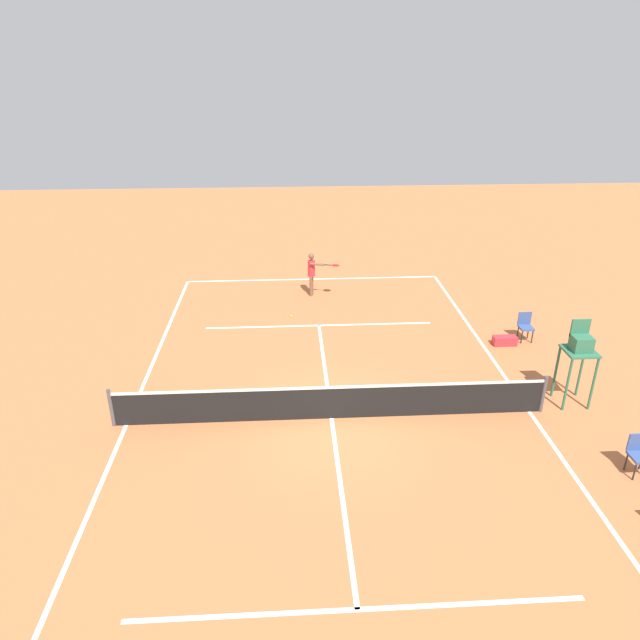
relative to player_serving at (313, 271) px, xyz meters
The scene contains 9 objects.
ground_plane 8.68m from the player_serving, 90.55° to the left, with size 60.00×60.00×0.00m, color #C66B3D.
court_lines 8.68m from the player_serving, 90.55° to the left, with size 10.68×20.99×0.01m.
tennis_net 8.64m from the player_serving, 90.55° to the left, with size 11.28×0.10×1.07m.
player_serving is the anchor object (origin of this frame).
tennis_ball 2.47m from the player_serving, 66.92° to the left, with size 0.07×0.07×0.07m, color #CCE033.
umpire_chair 10.59m from the player_serving, 128.88° to the left, with size 0.80×0.80×2.41m.
courtside_chair_near 13.08m from the player_serving, 121.27° to the left, with size 0.44×0.46×0.95m.
courtside_chair_mid 8.16m from the player_serving, 147.29° to the left, with size 0.44×0.46×0.95m.
equipment_bag 7.76m from the player_serving, 142.15° to the left, with size 0.76×0.32×0.30m, color red.
Camera 1 is at (1.04, 12.54, 8.55)m, focal length 32.18 mm.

